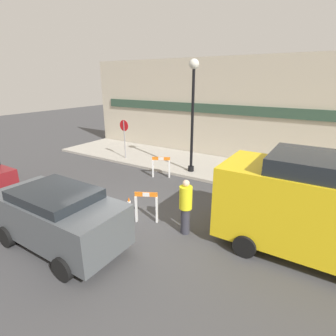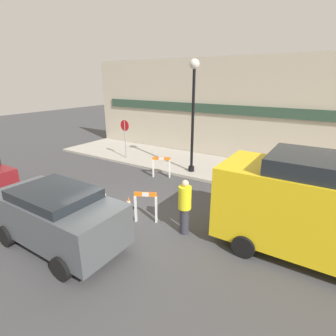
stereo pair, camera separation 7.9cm
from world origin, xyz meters
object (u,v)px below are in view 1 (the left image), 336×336
at_px(streetlamp_post, 193,102).
at_px(work_van, 326,206).
at_px(parked_car_1, 58,215).
at_px(stop_sign, 124,133).
at_px(person_worker, 186,205).

bearing_deg(streetlamp_post, work_van, -34.01).
xyz_separation_m(streetlamp_post, work_van, (5.65, -3.81, -1.96)).
bearing_deg(parked_car_1, stop_sign, 118.38).
bearing_deg(parked_car_1, work_van, 28.37).
xyz_separation_m(streetlamp_post, person_worker, (2.26, -4.71, -2.48)).
bearing_deg(person_worker, stop_sign, 5.11).
relative_size(person_worker, parked_car_1, 0.44).
bearing_deg(person_worker, streetlamp_post, -22.92).
xyz_separation_m(streetlamp_post, parked_car_1, (-0.34, -7.05, -2.45)).
relative_size(parked_car_1, work_van, 0.76).
height_order(person_worker, parked_car_1, person_worker).
height_order(stop_sign, parked_car_1, stop_sign).
height_order(streetlamp_post, work_van, streetlamp_post).
xyz_separation_m(stop_sign, person_worker, (6.42, -4.73, -0.65)).
xyz_separation_m(stop_sign, work_van, (9.81, -3.83, -0.13)).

